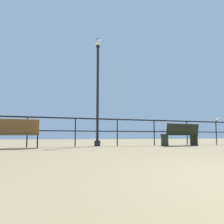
{
  "coord_description": "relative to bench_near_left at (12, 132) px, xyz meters",
  "views": [
    {
      "loc": [
        -2.66,
        -0.82,
        0.39
      ],
      "look_at": [
        0.44,
        7.45,
        1.31
      ],
      "focal_mm": 37.44,
      "sensor_mm": 36.0,
      "label": 1
    }
  ],
  "objects": [
    {
      "name": "pier_railing",
      "position": [
        3.02,
        0.74,
        0.28
      ],
      "size": [
        25.68,
        0.05,
        1.09
      ],
      "color": "black",
      "rests_on": "ground_plane"
    },
    {
      "name": "bench_near_right",
      "position": [
        6.4,
        0.0,
        -0.01
      ],
      "size": [
        1.64,
        0.74,
        0.9
      ],
      "color": "black",
      "rests_on": "ground_plane"
    },
    {
      "name": "bench_near_left",
      "position": [
        0.0,
        0.0,
        0.0
      ],
      "size": [
        1.64,
        0.66,
        0.93
      ],
      "color": "brown",
      "rests_on": "ground_plane"
    },
    {
      "name": "seagull_on_rail",
      "position": [
        9.12,
        0.74,
        0.67
      ],
      "size": [
        0.41,
        0.22,
        0.19
      ],
      "color": "beige",
      "rests_on": "pier_railing"
    },
    {
      "name": "lamppost_center",
      "position": [
        3.12,
        1.01,
        1.91
      ],
      "size": [
        0.27,
        0.27,
        4.52
      ],
      "color": "black",
      "rests_on": "ground_plane"
    }
  ]
}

